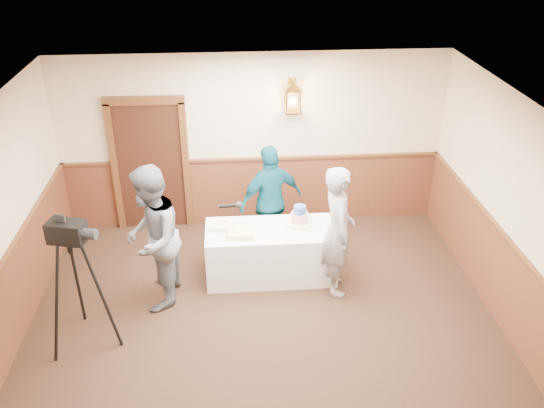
{
  "coord_description": "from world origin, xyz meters",
  "views": [
    {
      "loc": [
        -0.33,
        -4.88,
        4.79
      ],
      "look_at": [
        0.17,
        1.7,
        1.25
      ],
      "focal_mm": 38.0,
      "sensor_mm": 36.0,
      "label": 1
    }
  ],
  "objects_px": {
    "sheet_cake_yellow": "(240,234)",
    "tv_camera_rig": "(78,291)",
    "assistant_p": "(271,201)",
    "display_table": "(271,252)",
    "sheet_cake_green": "(222,226)",
    "baker": "(338,231)",
    "interviewer": "(152,239)",
    "tiered_cake": "(300,218)"
  },
  "relations": [
    {
      "from": "display_table",
      "to": "sheet_cake_green",
      "type": "relative_size",
      "value": 6.11
    },
    {
      "from": "display_table",
      "to": "sheet_cake_green",
      "type": "bearing_deg",
      "value": 174.23
    },
    {
      "from": "display_table",
      "to": "assistant_p",
      "type": "height_order",
      "value": "assistant_p"
    },
    {
      "from": "sheet_cake_yellow",
      "to": "interviewer",
      "type": "bearing_deg",
      "value": -162.46
    },
    {
      "from": "display_table",
      "to": "sheet_cake_yellow",
      "type": "height_order",
      "value": "sheet_cake_yellow"
    },
    {
      "from": "tiered_cake",
      "to": "interviewer",
      "type": "height_order",
      "value": "interviewer"
    },
    {
      "from": "tv_camera_rig",
      "to": "baker",
      "type": "bearing_deg",
      "value": 28.68
    },
    {
      "from": "baker",
      "to": "interviewer",
      "type": "bearing_deg",
      "value": 90.47
    },
    {
      "from": "sheet_cake_yellow",
      "to": "baker",
      "type": "distance_m",
      "value": 1.3
    },
    {
      "from": "assistant_p",
      "to": "interviewer",
      "type": "bearing_deg",
      "value": 11.41
    },
    {
      "from": "sheet_cake_green",
      "to": "interviewer",
      "type": "height_order",
      "value": "interviewer"
    },
    {
      "from": "sheet_cake_yellow",
      "to": "sheet_cake_green",
      "type": "height_order",
      "value": "sheet_cake_yellow"
    },
    {
      "from": "sheet_cake_yellow",
      "to": "tv_camera_rig",
      "type": "distance_m",
      "value": 2.2
    },
    {
      "from": "baker",
      "to": "display_table",
      "type": "bearing_deg",
      "value": 63.15
    },
    {
      "from": "tiered_cake",
      "to": "sheet_cake_yellow",
      "type": "bearing_deg",
      "value": -165.08
    },
    {
      "from": "display_table",
      "to": "tv_camera_rig",
      "type": "relative_size",
      "value": 1.08
    },
    {
      "from": "tiered_cake",
      "to": "tv_camera_rig",
      "type": "distance_m",
      "value": 3.03
    },
    {
      "from": "sheet_cake_green",
      "to": "baker",
      "type": "height_order",
      "value": "baker"
    },
    {
      "from": "interviewer",
      "to": "tv_camera_rig",
      "type": "height_order",
      "value": "interviewer"
    },
    {
      "from": "display_table",
      "to": "interviewer",
      "type": "bearing_deg",
      "value": -162.08
    },
    {
      "from": "sheet_cake_yellow",
      "to": "display_table",
      "type": "bearing_deg",
      "value": 18.91
    },
    {
      "from": "tiered_cake",
      "to": "baker",
      "type": "xyz_separation_m",
      "value": [
        0.44,
        -0.47,
        0.05
      ]
    },
    {
      "from": "assistant_p",
      "to": "display_table",
      "type": "bearing_deg",
      "value": 61.69
    },
    {
      "from": "sheet_cake_green",
      "to": "baker",
      "type": "xyz_separation_m",
      "value": [
        1.52,
        -0.46,
        0.13
      ]
    },
    {
      "from": "tiered_cake",
      "to": "sheet_cake_green",
      "type": "relative_size",
      "value": 1.25
    },
    {
      "from": "sheet_cake_yellow",
      "to": "assistant_p",
      "type": "bearing_deg",
      "value": 58.74
    },
    {
      "from": "sheet_cake_green",
      "to": "display_table",
      "type": "bearing_deg",
      "value": -5.77
    },
    {
      "from": "display_table",
      "to": "sheet_cake_yellow",
      "type": "distance_m",
      "value": 0.61
    },
    {
      "from": "tiered_cake",
      "to": "assistant_p",
      "type": "relative_size",
      "value": 0.21
    },
    {
      "from": "display_table",
      "to": "baker",
      "type": "bearing_deg",
      "value": -24.7
    },
    {
      "from": "display_table",
      "to": "interviewer",
      "type": "xyz_separation_m",
      "value": [
        -1.54,
        -0.5,
        0.6
      ]
    },
    {
      "from": "sheet_cake_green",
      "to": "sheet_cake_yellow",
      "type": "bearing_deg",
      "value": -40.11
    },
    {
      "from": "display_table",
      "to": "sheet_cake_yellow",
      "type": "xyz_separation_m",
      "value": [
        -0.42,
        -0.14,
        0.41
      ]
    },
    {
      "from": "sheet_cake_yellow",
      "to": "tv_camera_rig",
      "type": "xyz_separation_m",
      "value": [
        -1.91,
        -1.08,
        -0.04
      ]
    },
    {
      "from": "interviewer",
      "to": "assistant_p",
      "type": "height_order",
      "value": "interviewer"
    },
    {
      "from": "baker",
      "to": "sheet_cake_yellow",
      "type": "bearing_deg",
      "value": 76.93
    },
    {
      "from": "tiered_cake",
      "to": "sheet_cake_green",
      "type": "xyz_separation_m",
      "value": [
        -1.08,
        -0.01,
        -0.08
      ]
    },
    {
      "from": "tv_camera_rig",
      "to": "sheet_cake_yellow",
      "type": "bearing_deg",
      "value": 43.49
    },
    {
      "from": "sheet_cake_yellow",
      "to": "tv_camera_rig",
      "type": "bearing_deg",
      "value": -150.42
    },
    {
      "from": "assistant_p",
      "to": "tv_camera_rig",
      "type": "distance_m",
      "value": 3.02
    },
    {
      "from": "sheet_cake_yellow",
      "to": "tv_camera_rig",
      "type": "relative_size",
      "value": 0.21
    },
    {
      "from": "display_table",
      "to": "tv_camera_rig",
      "type": "height_order",
      "value": "tv_camera_rig"
    }
  ]
}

